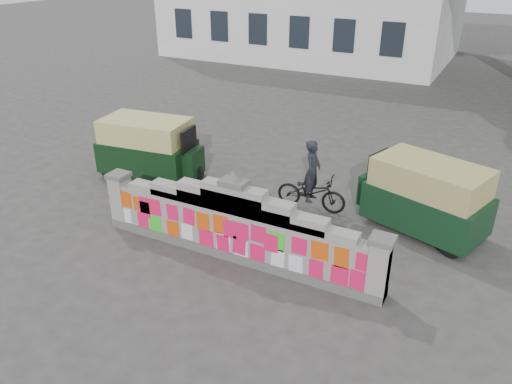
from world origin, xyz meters
TOP-DOWN VIEW (x-y plane):
  - ground at (0.00, 0.00)m, footprint 100.00×100.00m
  - parapet_wall at (-0.00, -0.01)m, footprint 6.48×0.44m
  - cyclist_bike at (0.60, 2.79)m, footprint 1.79×0.72m
  - cyclist_rider at (0.60, 2.79)m, footprint 0.41×0.59m
  - pedestrian at (2.51, 3.31)m, footprint 0.61×0.77m
  - rickshaw_left at (-4.24, 2.61)m, footprint 3.08×1.70m
  - rickshaw_right at (3.23, 3.00)m, footprint 3.12×2.16m

SIDE VIEW (x-z plane):
  - ground at x=0.00m, z-range 0.00..0.00m
  - cyclist_bike at x=0.60m, z-range 0.00..0.92m
  - parapet_wall at x=0.00m, z-range -0.26..1.75m
  - pedestrian at x=2.51m, z-range 0.00..1.54m
  - cyclist_rider at x=0.60m, z-range 0.00..1.56m
  - rickshaw_left at x=-4.24m, z-range 0.03..1.70m
  - rickshaw_right at x=3.23m, z-range 0.03..1.71m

